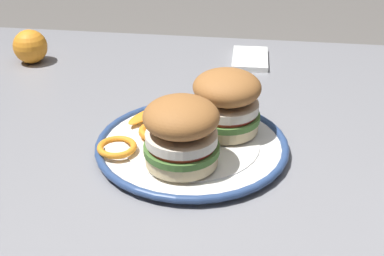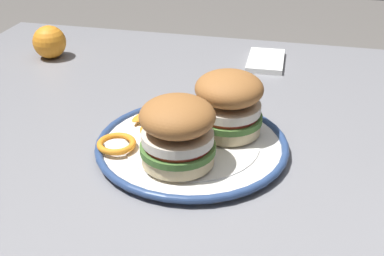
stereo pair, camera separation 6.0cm
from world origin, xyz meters
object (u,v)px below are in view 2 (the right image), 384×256
object	(u,v)px
dining_table	(205,182)
dinner_plate	(192,145)
sandwich_half_left	(228,103)
sandwich_half_right	(178,131)
whole_orange	(49,42)

from	to	relation	value
dining_table	dinner_plate	size ratio (longest dim) A/B	4.19
sandwich_half_left	sandwich_half_right	world-z (taller)	same
dinner_plate	whole_orange	distance (m)	0.52
dining_table	dinner_plate	xyz separation A→B (m)	(-0.01, -0.04, 0.10)
dining_table	sandwich_half_right	distance (m)	0.19
dining_table	sandwich_half_right	size ratio (longest dim) A/B	10.10
sandwich_half_left	whole_orange	bearing A→B (deg)	148.31
sandwich_half_left	whole_orange	xyz separation A→B (m)	(-0.46, 0.28, -0.03)
dinner_plate	sandwich_half_right	distance (m)	0.09
sandwich_half_left	whole_orange	distance (m)	0.54
dining_table	sandwich_half_left	distance (m)	0.16
dining_table	sandwich_half_right	xyz separation A→B (m)	(-0.02, -0.11, 0.16)
dinner_plate	sandwich_half_left	distance (m)	0.09
dining_table	dinner_plate	world-z (taller)	dinner_plate
dinner_plate	whole_orange	world-z (taller)	whole_orange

